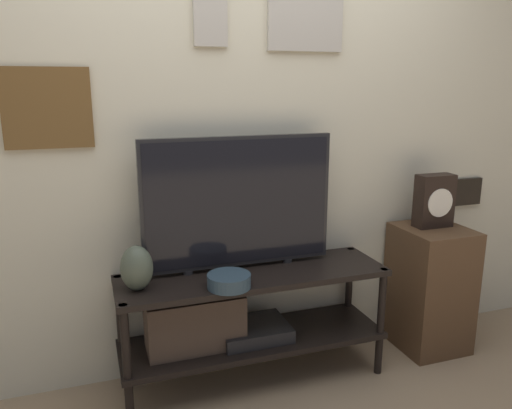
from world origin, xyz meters
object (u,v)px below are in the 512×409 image
vase_wide_bowl (229,281)px  vase_urn_stoneware (137,268)px  mantel_clock (434,201)px  television (239,202)px

vase_wide_bowl → vase_urn_stoneware: bearing=165.1°
mantel_clock → vase_wide_bowl: bearing=-172.3°
television → vase_urn_stoneware: 0.60m
vase_urn_stoneware → vase_wide_bowl: (0.41, -0.11, -0.08)m
vase_urn_stoneware → mantel_clock: (1.68, 0.06, 0.18)m
television → vase_urn_stoneware: size_ratio=4.59×
television → mantel_clock: bearing=-2.7°
television → vase_urn_stoneware: television is taller
vase_urn_stoneware → vase_wide_bowl: 0.43m
vase_wide_bowl → mantel_clock: 1.31m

